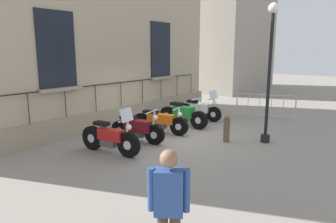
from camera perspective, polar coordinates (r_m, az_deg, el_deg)
The scene contains 12 objects.
ground_plane at distance 10.46m, azimuth 1.04°, elevation -4.46°, with size 60.00×60.00×0.00m, color gray.
building_facade at distance 12.06m, azimuth -10.53°, elevation 15.40°, with size 0.82×11.68×7.71m.
motorcycle_red at distance 8.70m, azimuth -10.70°, elevation -4.91°, with size 2.02×0.55×1.35m.
motorcycle_maroon at distance 9.67m, azimuth -5.74°, elevation -3.28°, with size 1.88×0.73×1.04m.
motorcycle_orange at distance 10.65m, azimuth -1.56°, elevation -1.90°, with size 2.13×0.67×0.94m.
motorcycle_green at distance 11.59m, azimuth 2.83°, elevation -0.62°, with size 2.15×0.73×1.14m.
motorcycle_white at distance 12.72m, azimuth 5.95°, elevation 0.34°, with size 1.97×0.72×1.28m.
lamppost at distance 9.79m, azimuth 18.43°, elevation 7.46°, with size 0.31×0.31×4.21m.
crowd_barrier at distance 13.52m, azimuth 17.72°, elevation 1.08°, with size 2.32×0.73×1.05m.
bollard at distance 9.81m, azimuth 10.88°, elevation -3.13°, with size 0.20×0.20×0.86m.
pedestrian_standing at distance 3.99m, azimuth 0.14°, elevation -17.14°, with size 0.46×0.38×1.68m.
distant_building at distance 23.45m, azimuth 11.22°, elevation 16.74°, with size 4.54×7.23×10.27m.
Camera 1 is at (5.97, -8.11, 2.85)m, focal length 32.65 mm.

